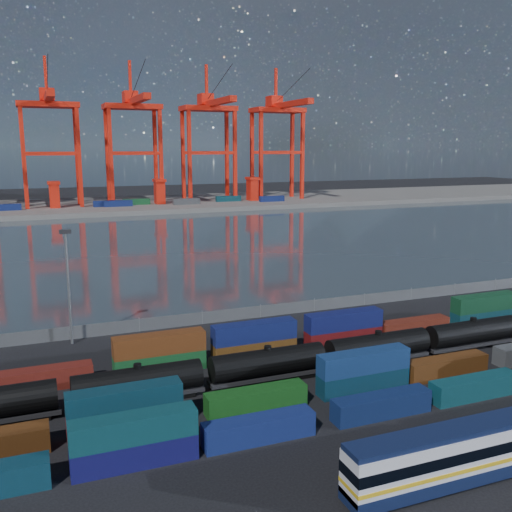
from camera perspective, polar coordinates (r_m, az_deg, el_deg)
name	(u,v)px	position (r m, az deg, el deg)	size (l,w,h in m)	color
ground	(347,381)	(71.44, 9.05, -12.24)	(700.00, 700.00, 0.00)	black
harbor_water	(161,244)	(167.16, -9.46, 1.21)	(700.00, 700.00, 0.00)	#2C3840
far_quay	(112,205)	(269.77, -14.20, 4.93)	(700.00, 70.00, 2.00)	#514F4C
distant_mountains	(62,72)	(1670.20, -18.87, 17.06)	(2470.00, 1100.00, 520.00)	#1E2630
container_row_south	(314,412)	(59.25, 5.87, -15.28)	(139.62, 2.26, 4.82)	#46484B
container_row_mid	(342,382)	(67.15, 8.57, -12.32)	(140.75, 2.27, 4.84)	#44464A
container_row_north	(334,334)	(81.79, 7.76, -7.73)	(141.50, 2.33, 4.97)	navy
tanker_string	(378,347)	(76.54, 12.08, -8.92)	(107.69, 3.16, 4.52)	black
waterfront_fence	(260,311)	(94.78, 0.44, -5.56)	(160.12, 0.12, 2.20)	#595B5E
yard_light_mast	(68,281)	(84.46, -18.27, -2.37)	(1.60, 0.40, 16.60)	slate
gantry_cranes	(92,118)	(261.15, -16.08, 13.13)	(199.85, 47.71, 64.61)	red
quay_containers	(90,204)	(253.97, -16.26, 4.98)	(172.58, 10.99, 2.60)	navy
straddle_carriers	(109,192)	(258.97, -14.53, 6.19)	(140.00, 7.00, 11.10)	red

